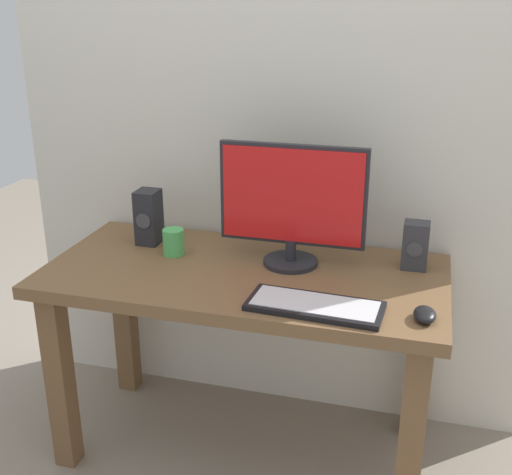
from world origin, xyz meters
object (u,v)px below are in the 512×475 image
at_px(desk, 244,303).
at_px(mouse, 425,315).
at_px(speaker_left, 149,217).
at_px(monitor, 292,203).
at_px(coffee_mug, 173,242).
at_px(keyboard_primary, 315,306).
at_px(speaker_right, 415,245).

xyz_separation_m(desk, mouse, (0.59, -0.20, 0.14)).
bearing_deg(speaker_left, mouse, -19.18).
bearing_deg(speaker_left, monitor, -5.02).
bearing_deg(desk, coffee_mug, 166.74).
relative_size(desk, keyboard_primary, 3.29).
bearing_deg(speaker_left, speaker_right, 1.43).
distance_m(desk, coffee_mug, 0.33).
distance_m(mouse, speaker_left, 1.06).
bearing_deg(coffee_mug, speaker_right, 7.33).
height_order(keyboard_primary, coffee_mug, coffee_mug).
bearing_deg(speaker_right, monitor, -170.01).
xyz_separation_m(monitor, speaker_right, (0.40, 0.07, -0.14)).
relative_size(mouse, coffee_mug, 1.03).
height_order(desk, monitor, monitor).
height_order(mouse, coffee_mug, coffee_mug).
bearing_deg(mouse, keyboard_primary, 177.81).
distance_m(desk, speaker_left, 0.49).
relative_size(speaker_right, coffee_mug, 1.72).
distance_m(keyboard_primary, speaker_right, 0.47).
xyz_separation_m(speaker_right, coffee_mug, (-0.82, -0.11, -0.03)).
bearing_deg(coffee_mug, keyboard_primary, -26.60).
height_order(keyboard_primary, speaker_left, speaker_left).
relative_size(desk, speaker_right, 8.27).
bearing_deg(mouse, speaker_right, 92.40).
bearing_deg(desk, mouse, -18.67).
bearing_deg(speaker_right, mouse, -82.80).
bearing_deg(monitor, speaker_left, 174.98).
bearing_deg(speaker_right, coffee_mug, -172.67).
distance_m(keyboard_primary, speaker_left, 0.78).
height_order(desk, coffee_mug, coffee_mug).
distance_m(desk, mouse, 0.64).
bearing_deg(speaker_left, keyboard_primary, -27.76).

